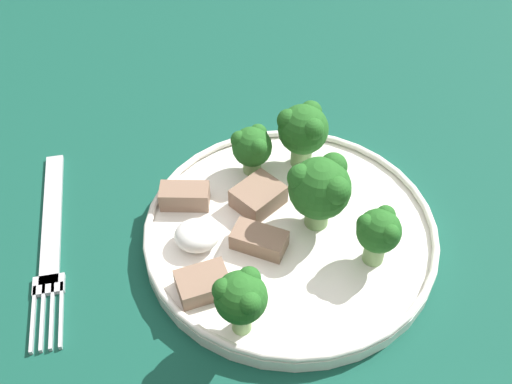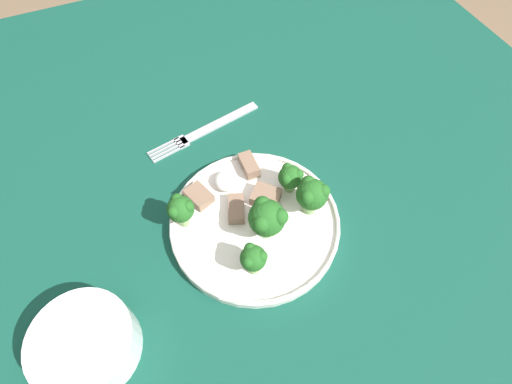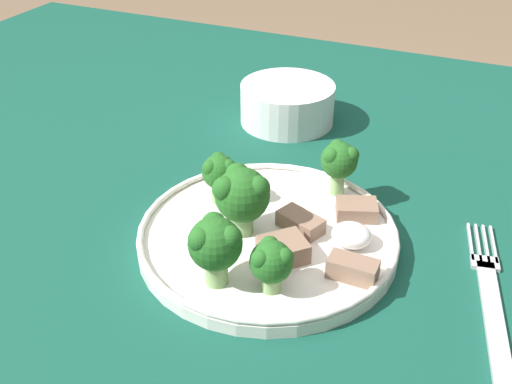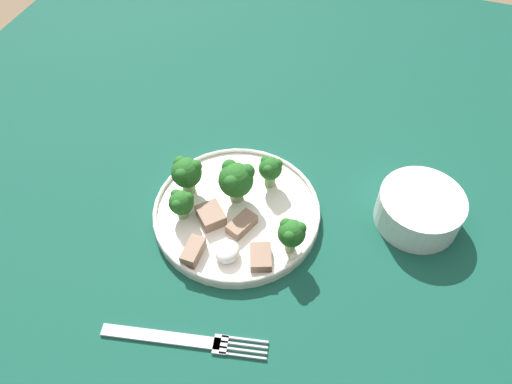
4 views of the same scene
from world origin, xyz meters
TOP-DOWN VIEW (x-y plane):
  - table at (0.00, 0.00)m, footprint 1.38×1.18m
  - dinner_plate at (0.03, 0.03)m, footprint 0.24×0.24m
  - fork at (0.23, 0.03)m, footprint 0.06×0.20m
  - broccoli_floret_near_rim_left at (0.01, 0.02)m, footprint 0.05×0.05m
  - broccoli_floret_center_left at (0.02, -0.05)m, footprint 0.04×0.04m
  - broccoli_floret_back_left at (-0.03, 0.06)m, footprint 0.03×0.03m
  - broccoli_floret_front_left at (0.07, 0.12)m, footprint 0.04×0.04m
  - broccoli_floret_center_back at (0.06, -0.04)m, footprint 0.04×0.03m
  - meat_slice_front_slice at (0.12, 0.00)m, footprint 0.04×0.02m
  - meat_slice_middle_slice at (0.06, 0.05)m, footprint 0.05×0.04m
  - meat_slice_rear_slice at (0.06, 0.00)m, footprint 0.05×0.05m
  - meat_slice_edge_slice at (0.10, 0.09)m, footprint 0.05×0.04m
  - sauce_dollop at (0.11, 0.04)m, footprint 0.04×0.03m

SIDE VIEW (x-z plane):
  - table at x=0.00m, z-range 0.28..1.00m
  - fork at x=0.23m, z-range 0.71..0.72m
  - dinner_plate at x=0.03m, z-range 0.71..0.73m
  - meat_slice_edge_slice at x=0.10m, z-range 0.73..0.74m
  - meat_slice_middle_slice at x=0.06m, z-range 0.73..0.74m
  - meat_slice_front_slice at x=0.12m, z-range 0.73..0.74m
  - meat_slice_rear_slice at x=0.06m, z-range 0.73..0.74m
  - sauce_dollop at x=0.11m, z-range 0.73..0.75m
  - broccoli_floret_center_back at x=0.06m, z-range 0.73..0.78m
  - broccoli_floret_back_left at x=-0.03m, z-range 0.73..0.78m
  - broccoli_floret_front_left at x=0.07m, z-range 0.73..0.79m
  - broccoli_floret_center_left at x=0.02m, z-range 0.73..0.80m
  - broccoli_floret_near_rim_left at x=0.01m, z-range 0.73..0.80m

